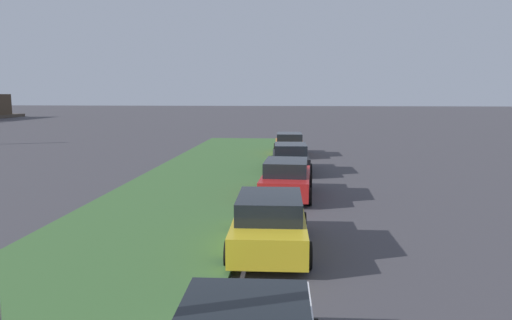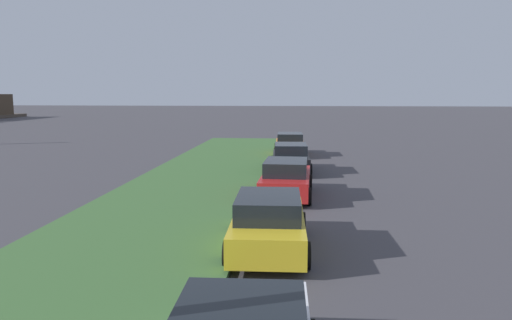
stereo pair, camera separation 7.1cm
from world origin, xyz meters
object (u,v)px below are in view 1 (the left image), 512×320
at_px(parked_car_red, 286,179).
at_px(streetlight, 4,56).
at_px(parked_car_orange, 289,144).
at_px(parked_car_yellow, 270,223).
at_px(parked_car_black, 290,158).

xyz_separation_m(parked_car_red, streetlight, (-13.49, 2.51, 3.67)).
bearing_deg(parked_car_orange, streetlight, 172.46).
xyz_separation_m(parked_car_red, parked_car_orange, (12.43, 0.08, 0.00)).
bearing_deg(parked_car_yellow, parked_car_red, -4.35).
height_order(parked_car_red, parked_car_black, same).
relative_size(parked_car_yellow, parked_car_black, 1.00).
bearing_deg(parked_car_red, parked_car_yellow, 179.43).
relative_size(parked_car_red, parked_car_orange, 1.00).
distance_m(parked_car_red, streetlight, 14.20).
bearing_deg(parked_car_black, parked_car_orange, -0.97).
height_order(parked_car_yellow, streetlight, streetlight).
distance_m(parked_car_red, parked_car_black, 5.87).
bearing_deg(parked_car_yellow, parked_car_orange, -2.36).
bearing_deg(parked_car_orange, parked_car_red, 178.20).
distance_m(parked_car_yellow, parked_car_black, 12.16).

